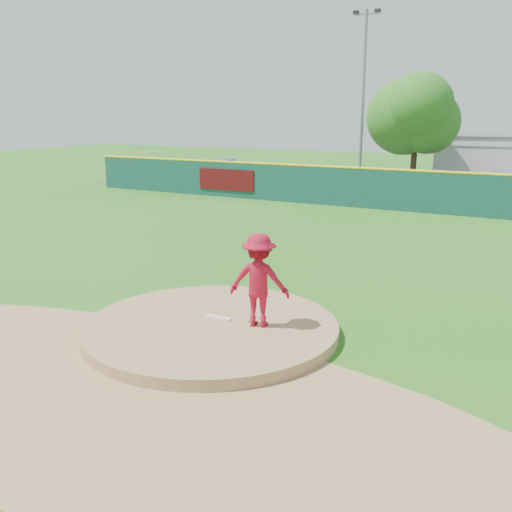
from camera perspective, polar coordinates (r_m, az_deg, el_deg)
The scene contains 12 objects.
ground at distance 12.53m, azimuth -4.49°, elevation -7.72°, with size 120.00×120.00×0.00m, color #286B19.
pitchers_mound at distance 12.53m, azimuth -4.49°, elevation -7.72°, with size 5.50×5.50×0.50m, color #9E774C.
pitching_rubber at distance 12.67m, azimuth -3.76°, elevation -6.16°, with size 0.60×0.15×0.04m, color white.
infield_dirt_arc at distance 10.39m, azimuth -13.88°, elevation -12.86°, with size 15.40×15.40×0.01m, color #9E774C.
parking_lot at distance 37.52m, azimuth 19.01°, elevation 6.17°, with size 44.00×16.00×0.02m, color #38383A.
pitcher at distance 11.96m, azimuth 0.31°, elevation -2.44°, with size 1.28×0.74×1.99m, color #A60E26.
van at distance 34.17m, azimuth 19.30°, elevation 6.74°, with size 2.49×5.41×1.50m, color silver.
fence_banners at distance 29.02m, azimuth 12.40°, elevation 6.49°, with size 21.68×0.04×1.20m.
playground_slide at distance 39.22m, azimuth -3.28°, elevation 8.43°, with size 1.07×3.00×1.66m.
outfield_fence at distance 28.64m, azimuth 15.86°, elevation 6.37°, with size 40.00×0.14×2.07m.
deciduous_tree at distance 35.69m, azimuth 15.76°, elevation 13.37°, with size 5.60×5.60×7.36m.
light_pole_left at distance 38.76m, azimuth 10.68°, elevation 15.87°, with size 1.75×0.25×11.00m.
Camera 1 is at (6.49, -9.67, 4.63)m, focal length 40.00 mm.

